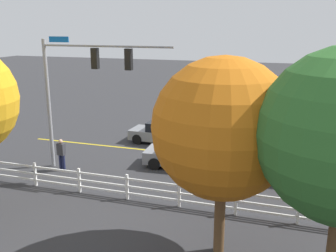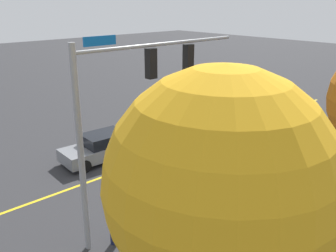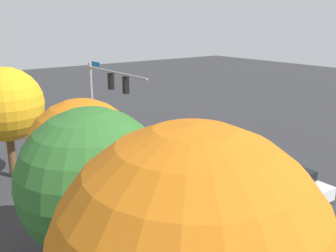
# 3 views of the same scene
# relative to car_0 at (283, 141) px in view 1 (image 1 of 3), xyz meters

# --- Properties ---
(ground_plane) EXTENTS (120.00, 120.00, 0.00)m
(ground_plane) POSITION_rel_car_0_xyz_m (5.75, 2.10, -0.70)
(ground_plane) COLOR #2D2D30
(lane_center_stripe) EXTENTS (28.00, 0.16, 0.01)m
(lane_center_stripe) POSITION_rel_car_0_xyz_m (1.75, 2.10, -0.70)
(lane_center_stripe) COLOR gold
(lane_center_stripe) RESTS_ON ground_plane
(signal_assembly) EXTENTS (6.91, 0.37, 6.86)m
(signal_assembly) POSITION_rel_car_0_xyz_m (9.87, 6.17, 4.12)
(signal_assembly) COLOR gray
(signal_assembly) RESTS_ON ground_plane
(car_0) EXTENTS (4.54, 2.16, 1.48)m
(car_0) POSITION_rel_car_0_xyz_m (0.00, 0.00, 0.00)
(car_0) COLOR silver
(car_0) RESTS_ON ground_plane
(car_1) EXTENTS (4.75, 2.12, 1.48)m
(car_1) POSITION_rel_car_0_xyz_m (-0.89, 4.15, -0.01)
(car_1) COLOR maroon
(car_1) RESTS_ON ground_plane
(car_2) EXTENTS (4.24, 2.06, 1.36)m
(car_2) POSITION_rel_car_0_xyz_m (5.07, 4.09, -0.05)
(car_2) COLOR slate
(car_2) RESTS_ON ground_plane
(car_3) EXTENTS (4.15, 1.98, 1.40)m
(car_3) POSITION_rel_car_0_xyz_m (7.47, 0.37, -0.02)
(car_3) COLOR slate
(car_3) RESTS_ON ground_plane
(pedestrian) EXTENTS (0.42, 0.30, 1.69)m
(pedestrian) POSITION_rel_car_0_xyz_m (10.96, 6.57, 0.23)
(pedestrian) COLOR #191E3F
(pedestrian) RESTS_ON ground_plane
(white_rail_fence) EXTENTS (26.10, 0.10, 1.15)m
(white_rail_fence) POSITION_rel_car_0_xyz_m (2.75, 8.72, -0.10)
(white_rail_fence) COLOR white
(white_rail_fence) RESTS_ON ground_plane
(tree_2) EXTENTS (4.50, 4.50, 6.56)m
(tree_2) POSITION_rel_car_0_xyz_m (1.75, 11.44, 3.59)
(tree_2) COLOR brown
(tree_2) RESTS_ON ground_plane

